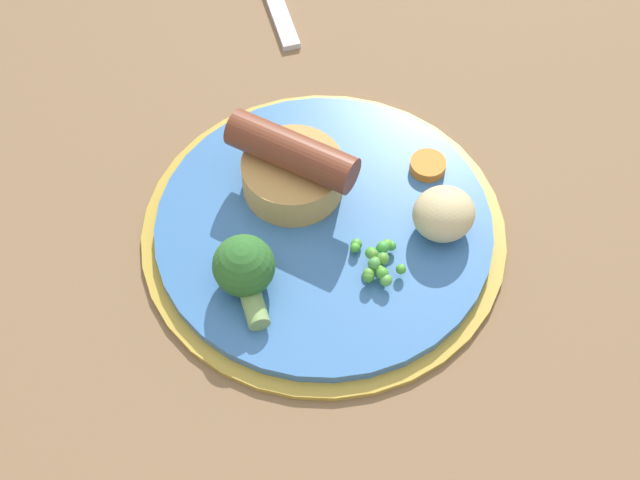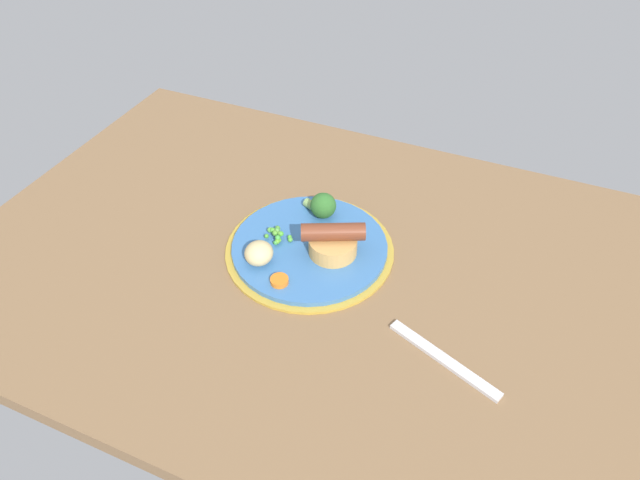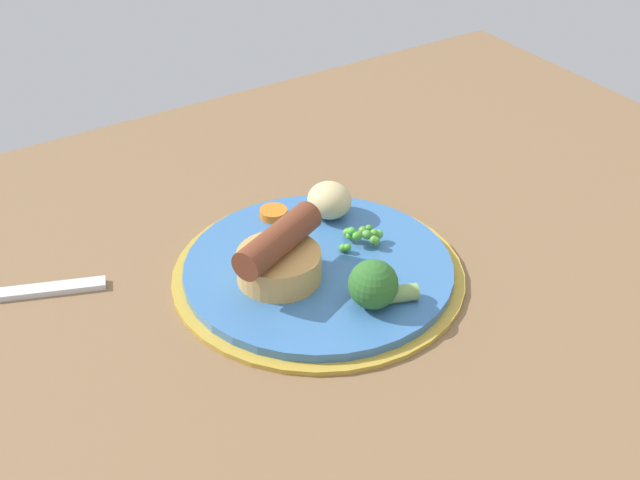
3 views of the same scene
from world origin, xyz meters
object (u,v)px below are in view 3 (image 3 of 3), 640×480
sausage_pudding (279,257)px  broccoli_floret_near (375,285)px  pea_pile (362,236)px  fork (8,294)px  dinner_plate (318,272)px  carrot_slice_0 (274,213)px  potato_chunk_0 (329,200)px

sausage_pudding → broccoli_floret_near: sausage_pudding is taller
broccoli_floret_near → sausage_pudding: bearing=-36.7°
pea_pile → broccoli_floret_near: 9.77cm
broccoli_floret_near → fork: size_ratio=0.36×
dinner_plate → sausage_pudding: sausage_pudding is taller
dinner_plate → sausage_pudding: 5.35cm
carrot_slice_0 → fork: size_ratio=0.16×
dinner_plate → fork: size_ratio=1.57×
sausage_pudding → fork: 25.77cm
dinner_plate → broccoli_floret_near: broccoli_floret_near is taller
dinner_plate → potato_chunk_0: (-5.76, -6.91, 2.70)cm
carrot_slice_0 → sausage_pudding: bearing=62.7°
sausage_pudding → carrot_slice_0: sausage_pudding is taller
broccoli_floret_near → pea_pile: bearing=-98.1°
pea_pile → carrot_slice_0: 10.38cm
carrot_slice_0 → fork: bearing=-6.8°
sausage_pudding → pea_pile: 9.96cm
dinner_plate → pea_pile: size_ratio=5.83×
dinner_plate → carrot_slice_0: (-0.74, -9.85, 1.26)cm
fork → pea_pile: bearing=179.9°
dinner_plate → fork: bearing=-26.5°
pea_pile → potato_chunk_0: potato_chunk_0 is taller
sausage_pudding → dinner_plate: bearing=-26.9°
sausage_pudding → broccoli_floret_near: bearing=-81.3°
dinner_plate → sausage_pudding: bearing=-2.3°
potato_chunk_0 → broccoli_floret_near: bearing=72.2°
dinner_plate → sausage_pudding: size_ratio=2.69×
dinner_plate → potato_chunk_0: potato_chunk_0 is taller
dinner_plate → broccoli_floret_near: 8.48cm
sausage_pudding → pea_pile: size_ratio=2.17×
dinner_plate → fork: (26.27, -13.09, -0.27)cm
broccoli_floret_near → carrot_slice_0: broccoli_floret_near is taller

